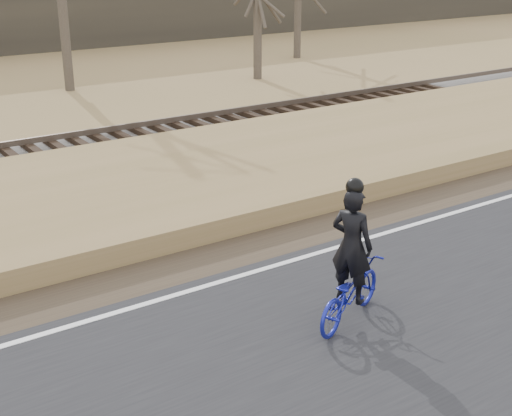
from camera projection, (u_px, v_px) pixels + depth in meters
ground at (57, 341)px, 10.30m from camera, size 120.00×120.00×0.00m
edge_line at (52, 331)px, 10.43m from camera, size 120.00×0.12×0.01m
shoulder at (31, 307)px, 11.22m from camera, size 120.00×1.60×0.04m
cyclist at (350, 277)px, 10.50m from camera, size 1.88×1.26×2.26m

